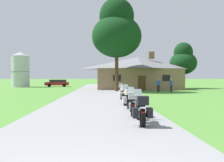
% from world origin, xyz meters
% --- Properties ---
extents(ground_plane, '(500.00, 500.00, 0.00)m').
position_xyz_m(ground_plane, '(0.00, 20.00, 0.00)').
color(ground_plane, '#4C8433').
extents(asphalt_driveway, '(6.40, 80.00, 0.06)m').
position_xyz_m(asphalt_driveway, '(0.00, 18.00, 0.03)').
color(asphalt_driveway, gray).
rests_on(asphalt_driveway, ground).
extents(motorcycle_black_nearest_to_camera, '(0.76, 2.08, 1.30)m').
position_xyz_m(motorcycle_black_nearest_to_camera, '(1.86, 6.03, 0.61)').
color(motorcycle_black_nearest_to_camera, black).
rests_on(motorcycle_black_nearest_to_camera, asphalt_driveway).
extents(motorcycle_white_second_in_row, '(0.66, 2.08, 1.30)m').
position_xyz_m(motorcycle_white_second_in_row, '(1.83, 8.34, 0.62)').
color(motorcycle_white_second_in_row, black).
rests_on(motorcycle_white_second_in_row, asphalt_driveway).
extents(motorcycle_yellow_third_in_row, '(0.80, 2.08, 1.30)m').
position_xyz_m(motorcycle_yellow_third_in_row, '(1.91, 10.83, 0.61)').
color(motorcycle_yellow_third_in_row, black).
rests_on(motorcycle_yellow_third_in_row, asphalt_driveway).
extents(motorcycle_green_fourth_in_row, '(0.76, 2.08, 1.30)m').
position_xyz_m(motorcycle_green_fourth_in_row, '(2.08, 12.76, 0.61)').
color(motorcycle_green_fourth_in_row, black).
rests_on(motorcycle_green_fourth_in_row, asphalt_driveway).
extents(motorcycle_white_farthest_in_row, '(0.77, 2.08, 1.30)m').
position_xyz_m(motorcycle_white_farthest_in_row, '(2.03, 14.96, 0.61)').
color(motorcycle_white_farthest_in_row, black).
rests_on(motorcycle_white_farthest_in_row, asphalt_driveway).
extents(stone_lodge, '(13.48, 8.96, 6.00)m').
position_xyz_m(stone_lodge, '(6.19, 34.23, 2.63)').
color(stone_lodge, '#896B4C').
rests_on(stone_lodge, ground).
extents(bystander_blue_shirt_near_lodge, '(0.47, 0.39, 1.67)m').
position_xyz_m(bystander_blue_shirt_near_lodge, '(7.60, 26.01, 0.93)').
color(bystander_blue_shirt_near_lodge, black).
rests_on(bystander_blue_shirt_near_lodge, ground).
extents(bystander_blue_shirt_beside_signpost, '(0.50, 0.36, 1.67)m').
position_xyz_m(bystander_blue_shirt_beside_signpost, '(9.18, 25.77, 0.93)').
color(bystander_blue_shirt_beside_signpost, navy).
rests_on(bystander_blue_shirt_beside_signpost, ground).
extents(tree_by_lodge_front, '(6.44, 6.44, 12.17)m').
position_xyz_m(tree_by_lodge_front, '(2.38, 27.15, 7.94)').
color(tree_by_lodge_front, '#422D19').
rests_on(tree_by_lodge_front, ground).
extents(tree_right_of_lodge, '(4.50, 4.50, 7.76)m').
position_xyz_m(tree_right_of_lodge, '(14.25, 35.51, 4.80)').
color(tree_right_of_lodge, '#422D19').
rests_on(tree_right_of_lodge, ground).
extents(metal_silo_distant, '(3.39, 3.39, 6.75)m').
position_xyz_m(metal_silo_distant, '(-15.07, 42.08, 3.38)').
color(metal_silo_distant, '#B2B7BC').
rests_on(metal_silo_distant, ground).
extents(parked_red_suv_far_left, '(4.91, 2.88, 1.40)m').
position_xyz_m(parked_red_suv_far_left, '(-8.35, 42.95, 0.78)').
color(parked_red_suv_far_left, maroon).
rests_on(parked_red_suv_far_left, ground).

